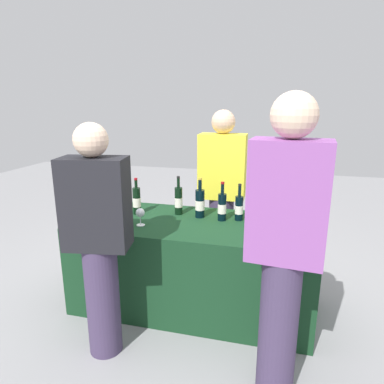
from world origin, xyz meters
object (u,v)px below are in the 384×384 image
wine_bottle_2 (200,203)px  wine_bottle_4 (239,208)px  wine_bottle_1 (179,200)px  wine_bottle_3 (222,207)px  wine_bottle_0 (137,201)px  wine_glass_2 (278,225)px  ice_bucket (285,216)px  wine_glass_0 (129,212)px  wine_bottle_5 (257,206)px  server_pouring (222,191)px  guest_1 (284,243)px  wine_glass_1 (140,213)px  guest_0 (98,237)px

wine_bottle_2 → wine_bottle_4: (0.33, 0.01, -0.02)m
wine_bottle_1 → wine_bottle_3: bearing=-9.4°
wine_bottle_0 → wine_glass_2: bearing=-12.7°
wine_bottle_1 → ice_bucket: wine_bottle_1 is taller
wine_glass_0 → wine_bottle_1: bearing=48.4°
wine_bottle_3 → wine_glass_2: (0.45, -0.28, -0.01)m
wine_bottle_5 → wine_glass_2: (0.18, -0.35, -0.02)m
wine_bottle_0 → wine_glass_2: size_ratio=2.26×
wine_bottle_1 → wine_bottle_3: wine_bottle_1 is taller
wine_bottle_2 → wine_glass_2: size_ratio=2.42×
wine_glass_2 → ice_bucket: bearing=79.1°
wine_bottle_4 → server_pouring: server_pouring is taller
wine_bottle_5 → guest_1: 0.94m
wine_bottle_4 → wine_glass_1: bearing=-156.8°
wine_bottle_1 → wine_bottle_3: size_ratio=1.03×
wine_bottle_0 → wine_bottle_4: size_ratio=1.04×
guest_1 → wine_bottle_2: bearing=132.9°
wine_bottle_0 → guest_0: size_ratio=0.20×
wine_bottle_2 → wine_bottle_5: wine_bottle_2 is taller
ice_bucket → guest_1: (-0.02, -0.82, 0.12)m
wine_bottle_1 → wine_bottle_2: bearing=-9.0°
wine_bottle_0 → guest_1: (1.22, -0.83, 0.08)m
guest_1 → wine_bottle_1: bearing=139.2°
wine_bottle_5 → wine_glass_0: bearing=-160.1°
wine_glass_0 → guest_1: bearing=-25.8°
guest_0 → wine_glass_2: bearing=14.6°
wine_bottle_0 → ice_bucket: (1.24, -0.01, -0.03)m
wine_glass_2 → guest_0: bearing=-156.0°
wine_bottle_2 → wine_bottle_4: bearing=1.1°
wine_bottle_2 → wine_glass_2: bearing=-26.3°
ice_bucket → server_pouring: size_ratio=0.12×
wine_bottle_3 → guest_1: 0.98m
wine_bottle_3 → wine_bottle_4: (0.13, 0.04, -0.01)m
server_pouring → wine_glass_1: bearing=55.3°
wine_bottle_1 → wine_bottle_4: bearing=-2.7°
wine_bottle_3 → wine_glass_0: bearing=-157.9°
wine_bottle_0 → ice_bucket: bearing=-0.6°
wine_bottle_1 → guest_0: 0.90m
wine_glass_0 → ice_bucket: bearing=12.0°
wine_glass_2 → wine_glass_1: bearing=179.5°
wine_bottle_2 → wine_glass_2: (0.64, -0.32, -0.02)m
wine_bottle_1 → wine_glass_2: size_ratio=2.39×
wine_bottle_1 → guest_1: bearing=-46.5°
wine_glass_2 → guest_0: 1.23m
wine_bottle_0 → guest_1: 1.48m
server_pouring → ice_bucket: bearing=137.1°
wine_bottle_0 → wine_glass_2: wine_bottle_0 is taller
wine_glass_1 → guest_1: size_ratio=0.08×
wine_bottle_5 → server_pouring: bearing=129.9°
wine_glass_0 → guest_0: (0.02, -0.50, -0.01)m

